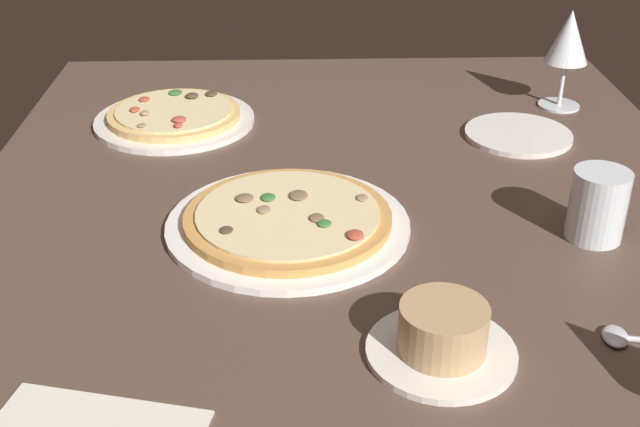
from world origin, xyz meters
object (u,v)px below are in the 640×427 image
(pizza_main, at_px, (288,221))
(water_glass, at_px, (597,208))
(wine_glass_near, at_px, (568,40))
(side_plate, at_px, (518,135))
(ramekin_on_saucer, at_px, (442,336))
(spoon, at_px, (625,337))
(pizza_side, at_px, (174,117))

(pizza_main, distance_m, water_glass, 0.40)
(pizza_main, relative_size, wine_glass_near, 1.85)
(pizza_main, relative_size, side_plate, 1.84)
(pizza_main, height_order, wine_glass_near, wine_glass_near)
(ramekin_on_saucer, distance_m, water_glass, 0.34)
(ramekin_on_saucer, distance_m, spoon, 0.20)
(pizza_main, xyz_separation_m, ramekin_on_saucer, (0.27, 0.16, 0.01))
(ramekin_on_saucer, relative_size, side_plate, 0.90)
(pizza_main, height_order, ramekin_on_saucer, ramekin_on_saucer)
(water_glass, distance_m, side_plate, 0.33)
(spoon, bearing_deg, water_glass, 170.40)
(side_plate, height_order, spoon, spoon)
(pizza_main, bearing_deg, pizza_side, -152.12)
(pizza_side, relative_size, spoon, 2.86)
(water_glass, relative_size, side_plate, 0.53)
(wine_glass_near, height_order, side_plate, wine_glass_near)
(water_glass, bearing_deg, wine_glass_near, 168.78)
(pizza_side, xyz_separation_m, side_plate, (0.08, 0.58, -0.01))
(ramekin_on_saucer, xyz_separation_m, side_plate, (-0.57, 0.22, -0.02))
(side_plate, bearing_deg, spoon, -2.18)
(pizza_main, distance_m, pizza_side, 0.42)
(wine_glass_near, height_order, water_glass, wine_glass_near)
(pizza_main, xyz_separation_m, side_plate, (-0.29, 0.39, -0.01))
(water_glass, distance_m, spoon, 0.23)
(side_plate, bearing_deg, ramekin_on_saucer, -21.48)
(pizza_side, bearing_deg, side_plate, 82.17)
(side_plate, bearing_deg, pizza_main, -52.59)
(pizza_main, distance_m, wine_glass_near, 0.67)
(side_plate, bearing_deg, water_glass, 2.82)
(pizza_side, distance_m, ramekin_on_saucer, 0.74)
(wine_glass_near, distance_m, water_glass, 0.48)
(pizza_side, xyz_separation_m, spoon, (0.63, 0.56, -0.01))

